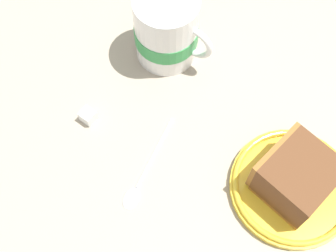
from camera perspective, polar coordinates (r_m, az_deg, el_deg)
name	(u,v)px	position (r cm, az deg, el deg)	size (l,w,h in cm)	color
ground_plane	(227,162)	(63.16, 7.09, -4.34)	(142.37, 142.37, 2.61)	tan
small_plate	(292,187)	(61.27, 14.59, -7.01)	(15.38, 15.38, 1.70)	yellow
cake_slice	(297,176)	(58.30, 15.11, -5.83)	(8.84, 8.91, 6.08)	#9E662D
tea_mug	(167,29)	(64.85, -0.11, 11.55)	(11.25, 8.74, 10.83)	white
teaspoon	(140,181)	(60.18, -3.36, -6.56)	(7.04, 12.80, 0.80)	silver
sugar_cube	(88,116)	(63.83, -9.53, 1.20)	(1.81, 1.81, 1.81)	white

